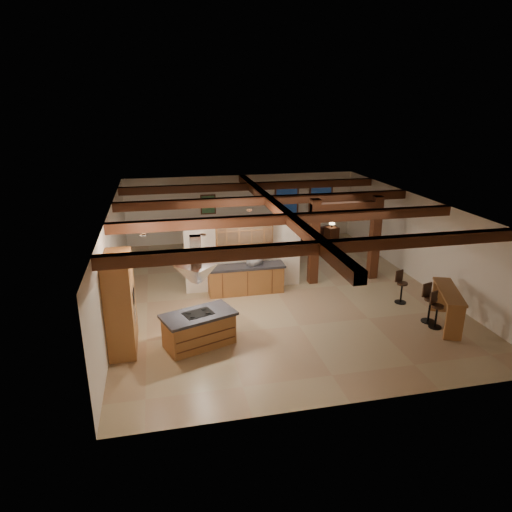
{
  "coord_description": "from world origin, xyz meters",
  "views": [
    {
      "loc": [
        -3.59,
        -13.3,
        5.89
      ],
      "look_at": [
        -0.58,
        0.5,
        1.09
      ],
      "focal_mm": 32.0,
      "sensor_mm": 36.0,
      "label": 1
    }
  ],
  "objects_px": {
    "sofa": "(313,233)",
    "bar_counter": "(448,302)",
    "dining_table": "(273,257)",
    "kitchen_island": "(199,329)"
  },
  "relations": [
    {
      "from": "bar_counter",
      "to": "kitchen_island",
      "type": "bearing_deg",
      "value": 177.19
    },
    {
      "from": "dining_table",
      "to": "sofa",
      "type": "height_order",
      "value": "dining_table"
    },
    {
      "from": "sofa",
      "to": "bar_counter",
      "type": "distance_m",
      "value": 8.79
    },
    {
      "from": "dining_table",
      "to": "bar_counter",
      "type": "height_order",
      "value": "bar_counter"
    },
    {
      "from": "dining_table",
      "to": "bar_counter",
      "type": "bearing_deg",
      "value": -56.45
    },
    {
      "from": "dining_table",
      "to": "sofa",
      "type": "bearing_deg",
      "value": 51.07
    },
    {
      "from": "dining_table",
      "to": "kitchen_island",
      "type": "bearing_deg",
      "value": -118.83
    },
    {
      "from": "kitchen_island",
      "to": "bar_counter",
      "type": "distance_m",
      "value": 6.79
    },
    {
      "from": "sofa",
      "to": "bar_counter",
      "type": "bearing_deg",
      "value": 78.41
    },
    {
      "from": "dining_table",
      "to": "bar_counter",
      "type": "relative_size",
      "value": 0.92
    }
  ]
}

